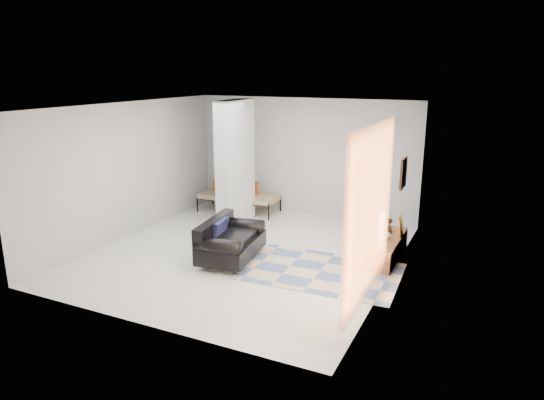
% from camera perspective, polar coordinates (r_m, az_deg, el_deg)
% --- Properties ---
extents(floor, '(6.00, 6.00, 0.00)m').
position_cam_1_polar(floor, '(9.42, -3.13, -6.27)').
color(floor, silver).
rests_on(floor, ground).
extents(ceiling, '(6.00, 6.00, 0.00)m').
position_cam_1_polar(ceiling, '(8.80, -3.39, 10.98)').
color(ceiling, white).
rests_on(ceiling, wall_back).
extents(wall_back, '(6.00, 0.00, 6.00)m').
position_cam_1_polar(wall_back, '(11.67, 3.81, 5.04)').
color(wall_back, '#B8BABD').
rests_on(wall_back, ground).
extents(wall_front, '(6.00, 0.00, 6.00)m').
position_cam_1_polar(wall_front, '(6.62, -15.75, -3.28)').
color(wall_front, '#B8BABD').
rests_on(wall_front, ground).
extents(wall_left, '(0.00, 6.00, 6.00)m').
position_cam_1_polar(wall_left, '(10.57, -16.50, 3.41)').
color(wall_left, '#B8BABD').
rests_on(wall_left, ground).
extents(wall_right, '(0.00, 6.00, 6.00)m').
position_cam_1_polar(wall_right, '(8.09, 14.12, 0.13)').
color(wall_right, '#B8BABD').
rests_on(wall_right, ground).
extents(partition_column, '(0.35, 1.20, 2.80)m').
position_cam_1_polar(partition_column, '(10.90, -4.33, 4.32)').
color(partition_column, silver).
rests_on(partition_column, floor).
extents(hallway_door, '(0.85, 0.06, 2.04)m').
position_cam_1_polar(hallway_door, '(12.62, -5.21, 4.01)').
color(hallway_door, white).
rests_on(hallway_door, floor).
extents(curtain, '(0.00, 2.55, 2.55)m').
position_cam_1_polar(curtain, '(7.01, 11.61, -1.58)').
color(curtain, '#FF8643').
rests_on(curtain, wall_right).
extents(wall_art, '(0.04, 0.45, 0.55)m').
position_cam_1_polar(wall_art, '(8.90, 15.20, 3.05)').
color(wall_art, '#331C0D').
rests_on(wall_art, wall_right).
extents(media_console, '(0.45, 1.60, 0.80)m').
position_cam_1_polar(media_console, '(9.34, 13.40, -5.52)').
color(media_console, brown).
rests_on(media_console, floor).
extents(loveseat, '(1.07, 1.60, 0.76)m').
position_cam_1_polar(loveseat, '(9.03, -5.14, -4.82)').
color(loveseat, silver).
rests_on(loveseat, floor).
extents(daybed, '(2.00, 0.96, 0.77)m').
position_cam_1_polar(daybed, '(12.06, -3.99, 0.55)').
color(daybed, black).
rests_on(daybed, floor).
extents(area_rug, '(2.79, 1.92, 0.01)m').
position_cam_1_polar(area_rug, '(8.63, 5.68, -8.31)').
color(area_rug, '#C1B193').
rests_on(area_rug, floor).
extents(cylinder_lamp, '(0.12, 0.12, 0.65)m').
position_cam_1_polar(cylinder_lamp, '(8.69, 12.75, -3.39)').
color(cylinder_lamp, white).
rests_on(cylinder_lamp, media_console).
extents(bronze_figurine, '(0.15, 0.15, 0.28)m').
position_cam_1_polar(bronze_figurine, '(9.55, 13.66, -2.95)').
color(bronze_figurine, black).
rests_on(bronze_figurine, media_console).
extents(vase, '(0.22, 0.22, 0.21)m').
position_cam_1_polar(vase, '(9.18, 13.11, -3.86)').
color(vase, silver).
rests_on(vase, media_console).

